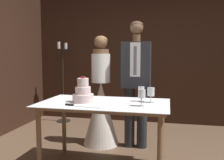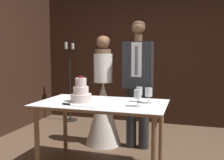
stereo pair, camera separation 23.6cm
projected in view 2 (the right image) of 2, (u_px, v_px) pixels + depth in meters
wall_back at (150, 59)px, 5.01m from camera, size 4.69×0.12×2.58m
cake_table at (102, 110)px, 2.92m from camera, size 1.50×0.86×0.81m
tiered_cake at (81, 93)px, 2.93m from camera, size 0.25×0.25×0.30m
cake_knife at (72, 105)px, 2.72m from camera, size 0.42×0.10×0.02m
wine_glass_near at (149, 93)px, 2.85m from camera, size 0.08×0.08×0.18m
wine_glass_middle at (139, 91)px, 2.93m from camera, size 0.08×0.08×0.18m
wine_glass_far at (138, 95)px, 2.66m from camera, size 0.08×0.08×0.18m
bride at (103, 105)px, 3.79m from camera, size 0.54×0.54×1.65m
groom at (138, 79)px, 3.60m from camera, size 0.41×0.25×1.85m
candle_stand at (70, 85)px, 5.15m from camera, size 0.28×0.28×1.63m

